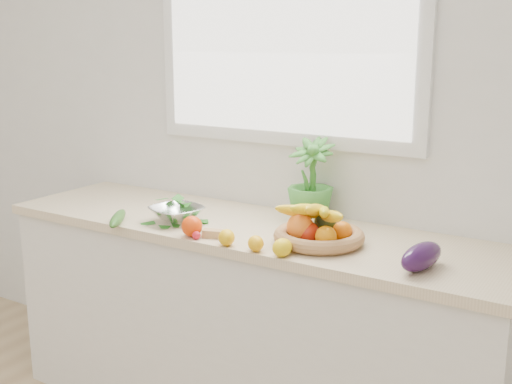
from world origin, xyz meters
The scene contains 20 objects.
back_wall centered at (0.00, 2.25, 1.35)m, with size 4.50×0.02×2.70m, color white.
counter_cabinet centered at (0.00, 1.95, 0.43)m, with size 2.20×0.58×0.86m, color silver.
countertop centered at (0.00, 1.95, 0.88)m, with size 2.24×0.62×0.04m, color beige.
window_frame centered at (0.00, 2.23, 1.75)m, with size 1.30×0.03×1.10m, color white.
window_pane centered at (0.00, 2.21, 1.75)m, with size 1.18×0.01×0.98m, color white.
orange_loose centered at (-0.10, 1.69, 0.94)m, with size 0.08×0.08×0.08m, color #F03F07.
lemon_a centered at (0.08, 1.67, 0.93)m, with size 0.06×0.08×0.06m, color #F3B30D.
lemon_b centered at (0.32, 1.67, 0.93)m, with size 0.07×0.08×0.07m, color yellow.
lemon_c centered at (0.21, 1.67, 0.93)m, with size 0.06×0.07×0.06m, color #F3A90D.
apple centered at (0.33, 1.85, 0.94)m, with size 0.09×0.09×0.09m, color red.
ginger centered at (-0.01, 1.73, 0.92)m, with size 0.10×0.04×0.03m, color tan.
garlic_a centered at (0.35, 1.86, 0.92)m, with size 0.06×0.06×0.05m, color silver.
garlic_b centered at (0.38, 2.01, 0.92)m, with size 0.06×0.06×0.05m, color white.
garlic_c centered at (0.77, 1.84, 0.92)m, with size 0.06×0.06×0.05m, color silver.
eggplant centered at (0.78, 1.80, 0.95)m, with size 0.09×0.23×0.09m, color #2A0F3A.
cucumber centered at (-0.47, 1.67, 0.92)m, with size 0.05×0.25×0.05m, color #225418.
radish centered at (-0.06, 1.67, 0.92)m, with size 0.03×0.03×0.03m, color red.
potted_herb centered at (0.19, 2.14, 1.08)m, with size 0.20×0.20×0.35m, color #3F8D33.
fruit_basket centered at (0.36, 1.87, 0.95)m, with size 0.39×0.39×0.18m.
colander_with_spinach centered at (-0.28, 1.82, 0.96)m, with size 0.26×0.26×0.12m.
Camera 1 is at (1.39, -0.22, 1.64)m, focal length 45.00 mm.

